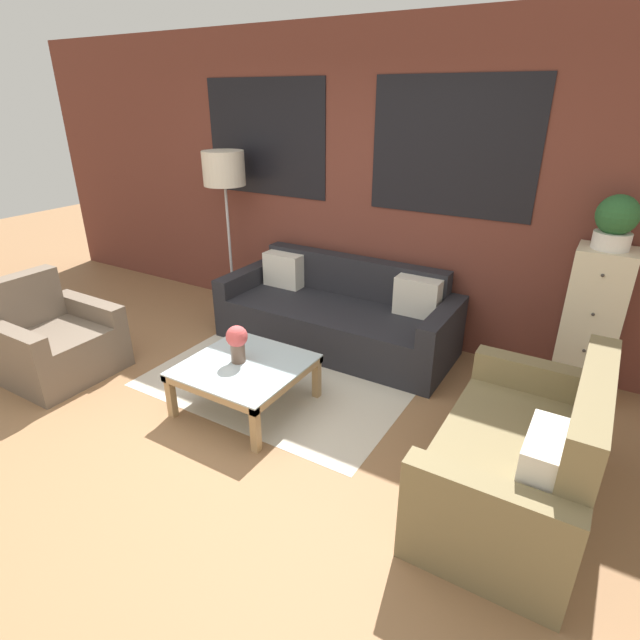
% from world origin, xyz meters
% --- Properties ---
extents(ground_plane, '(16.00, 16.00, 0.00)m').
position_xyz_m(ground_plane, '(0.00, 0.00, 0.00)').
color(ground_plane, '#8E6642').
extents(wall_back_brick, '(8.40, 0.09, 2.80)m').
position_xyz_m(wall_back_brick, '(0.00, 2.44, 1.41)').
color(wall_back_brick, brown).
rests_on(wall_back_brick, ground_plane).
extents(rug, '(2.13, 1.74, 0.00)m').
position_xyz_m(rug, '(0.08, 1.23, 0.00)').
color(rug, beige).
rests_on(rug, ground_plane).
extents(couch_dark, '(2.22, 0.88, 0.78)m').
position_xyz_m(couch_dark, '(0.15, 1.95, 0.28)').
color(couch_dark, '#232328').
rests_on(couch_dark, ground_plane).
extents(settee_vintage, '(0.80, 1.41, 0.92)m').
position_xyz_m(settee_vintage, '(2.06, 0.65, 0.31)').
color(settee_vintage, olive).
rests_on(settee_vintage, ground_plane).
extents(armchair_corner, '(0.80, 0.84, 0.84)m').
position_xyz_m(armchair_corner, '(-1.63, 0.23, 0.28)').
color(armchair_corner, '#6B5B4C').
rests_on(armchair_corner, ground_plane).
extents(coffee_table, '(0.86, 0.86, 0.37)m').
position_xyz_m(coffee_table, '(0.08, 0.65, 0.31)').
color(coffee_table, silver).
rests_on(coffee_table, ground_plane).
extents(floor_lamp, '(0.42, 0.42, 1.70)m').
position_xyz_m(floor_lamp, '(-1.23, 2.06, 1.48)').
color(floor_lamp, '#B2B2B7').
rests_on(floor_lamp, ground_plane).
extents(drawer_cabinet, '(0.40, 0.36, 1.19)m').
position_xyz_m(drawer_cabinet, '(2.23, 2.19, 0.60)').
color(drawer_cabinet, beige).
rests_on(drawer_cabinet, ground_plane).
extents(potted_plant, '(0.28, 0.28, 0.38)m').
position_xyz_m(potted_plant, '(2.23, 2.19, 1.39)').
color(potted_plant, silver).
rests_on(potted_plant, drawer_cabinet).
extents(flower_vase, '(0.16, 0.16, 0.29)m').
position_xyz_m(flower_vase, '(0.02, 0.66, 0.54)').
color(flower_vase, brown).
rests_on(flower_vase, coffee_table).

